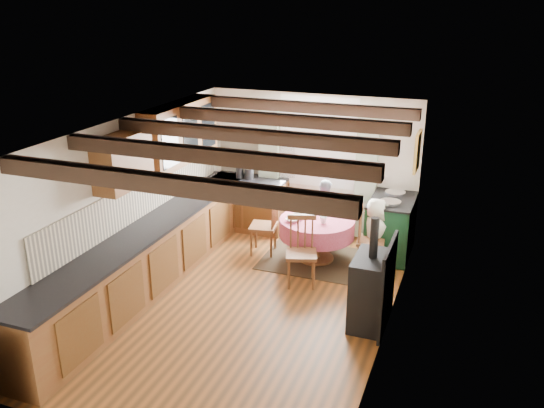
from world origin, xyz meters
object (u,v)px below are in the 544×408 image
at_px(child_far, 325,213).
at_px(chair_left, 263,224).
at_px(cast_iron_stove, 372,272).
at_px(child_right, 375,233).
at_px(aga_range, 391,226).
at_px(cup, 323,220).
at_px(chair_right, 371,239).
at_px(chair_near, 301,252).
at_px(dining_table, 317,240).

bearing_deg(child_far, chair_left, 46.37).
relative_size(cast_iron_stove, child_right, 1.33).
distance_m(aga_range, cast_iron_stove, 2.16).
bearing_deg(cup, aga_range, 40.01).
distance_m(aga_range, child_right, 0.51).
bearing_deg(child_right, cup, 97.36).
bearing_deg(chair_right, cast_iron_stove, -176.26).
relative_size(chair_right, child_far, 0.85).
distance_m(chair_near, child_right, 1.28).
bearing_deg(child_far, cup, 114.27).
xyz_separation_m(aga_range, child_right, (-0.16, -0.48, 0.06)).
relative_size(chair_right, cast_iron_stove, 0.68).
distance_m(chair_near, child_far, 1.40).
height_order(child_far, child_right, child_far).
bearing_deg(dining_table, child_far, 93.77).
relative_size(cast_iron_stove, child_far, 1.24).
distance_m(child_far, child_right, 1.00).
bearing_deg(child_right, dining_table, 87.00).
distance_m(dining_table, chair_right, 0.85).
bearing_deg(aga_range, cup, -139.99).
height_order(chair_right, cast_iron_stove, cast_iron_stove).
height_order(aga_range, cup, aga_range).
height_order(chair_near, chair_left, chair_near).
relative_size(dining_table, aga_range, 1.11).
bearing_deg(cast_iron_stove, child_right, 99.22).
xyz_separation_m(chair_left, cast_iron_stove, (2.01, -1.50, 0.22)).
bearing_deg(child_far, chair_right, 157.54).
bearing_deg(aga_range, child_right, -108.25).
bearing_deg(chair_left, aga_range, 99.64).
bearing_deg(chair_right, child_far, 49.50).
bearing_deg(chair_near, child_right, 29.73).
xyz_separation_m(child_far, cup, (0.17, -0.70, 0.17)).
height_order(chair_near, child_right, child_right).
xyz_separation_m(aga_range, cast_iron_stove, (0.11, -2.15, 0.24)).
bearing_deg(cup, dining_table, 137.40).
distance_m(chair_right, child_right, 0.15).
relative_size(chair_left, child_far, 0.85).
relative_size(aga_range, cup, 9.27).
height_order(chair_near, child_far, child_far).
bearing_deg(chair_near, dining_table, 72.29).
bearing_deg(chair_left, chair_right, 81.77).
xyz_separation_m(dining_table, chair_left, (-0.88, -0.02, 0.15)).
relative_size(chair_near, chair_left, 1.02).
xyz_separation_m(cast_iron_stove, child_far, (-1.17, 2.10, -0.14)).
xyz_separation_m(chair_right, cup, (-0.71, -0.13, 0.25)).
bearing_deg(dining_table, chair_near, -89.22).
height_order(chair_near, chair_right, chair_near).
bearing_deg(child_far, child_right, 164.94).
bearing_deg(cast_iron_stove, chair_right, 101.07).
relative_size(chair_left, cup, 8.81).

